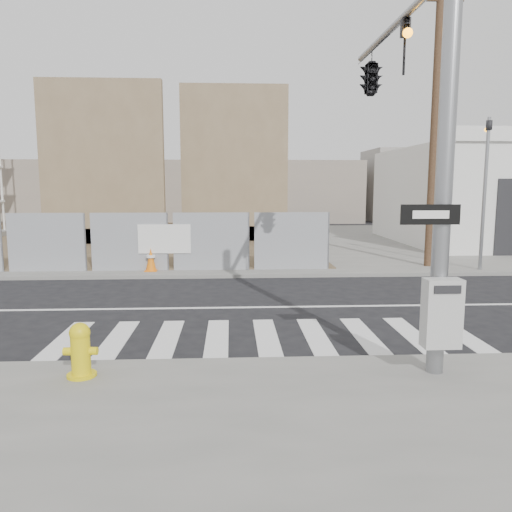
{
  "coord_description": "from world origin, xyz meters",
  "views": [
    {
      "loc": [
        -0.71,
        -12.22,
        3.05
      ],
      "look_at": [
        -0.12,
        -0.63,
        1.4
      ],
      "focal_mm": 35.0,
      "sensor_mm": 36.0,
      "label": 1
    }
  ],
  "objects_px": {
    "fire_hydrant": "(81,350)",
    "traffic_cone_c": "(71,259)",
    "traffic_cone_d": "(151,260)",
    "signal_pole": "(390,98)"
  },
  "relations": [
    {
      "from": "fire_hydrant",
      "to": "traffic_cone_c",
      "type": "bearing_deg",
      "value": 112.02
    },
    {
      "from": "fire_hydrant",
      "to": "traffic_cone_d",
      "type": "xyz_separation_m",
      "value": [
        -0.44,
        9.6,
        -0.03
      ]
    },
    {
      "from": "fire_hydrant",
      "to": "traffic_cone_d",
      "type": "bearing_deg",
      "value": 96.54
    },
    {
      "from": "fire_hydrant",
      "to": "traffic_cone_c",
      "type": "relative_size",
      "value": 1.19
    },
    {
      "from": "signal_pole",
      "to": "traffic_cone_c",
      "type": "xyz_separation_m",
      "value": [
        -8.85,
        7.5,
        -4.31
      ]
    },
    {
      "from": "fire_hydrant",
      "to": "traffic_cone_d",
      "type": "relative_size",
      "value": 1.07
    },
    {
      "from": "traffic_cone_c",
      "to": "fire_hydrant",
      "type": "bearing_deg",
      "value": -71.92
    },
    {
      "from": "fire_hydrant",
      "to": "traffic_cone_c",
      "type": "height_order",
      "value": "fire_hydrant"
    },
    {
      "from": "traffic_cone_c",
      "to": "signal_pole",
      "type": "bearing_deg",
      "value": -40.28
    },
    {
      "from": "signal_pole",
      "to": "traffic_cone_c",
      "type": "distance_m",
      "value": 12.37
    }
  ]
}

